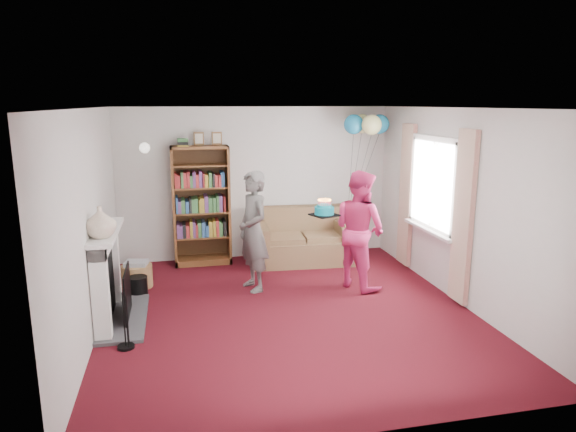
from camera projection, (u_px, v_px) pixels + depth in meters
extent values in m
plane|color=#35070C|center=(288.00, 312.00, 6.42)|extent=(5.00, 5.00, 0.00)
cube|color=silver|center=(256.00, 183.00, 8.55)|extent=(4.50, 0.02, 2.50)
cube|color=silver|center=(89.00, 224.00, 5.68)|extent=(0.02, 5.00, 2.50)
cube|color=silver|center=(459.00, 206.00, 6.62)|extent=(0.02, 5.00, 2.50)
cube|color=white|center=(288.00, 108.00, 5.88)|extent=(4.50, 5.00, 0.01)
cube|color=#3F3F42|center=(123.00, 318.00, 6.19)|extent=(0.55, 1.40, 0.04)
cube|color=white|center=(100.00, 295.00, 5.52)|extent=(0.18, 0.14, 1.06)
cube|color=white|center=(112.00, 265.00, 6.57)|extent=(0.18, 0.14, 1.06)
cube|color=white|center=(104.00, 240.00, 5.95)|extent=(0.18, 1.24, 0.16)
cube|color=white|center=(106.00, 232.00, 5.93)|extent=(0.28, 1.35, 0.05)
cube|color=black|center=(105.00, 283.00, 6.05)|extent=(0.10, 0.80, 0.86)
cube|color=black|center=(127.00, 293.00, 6.14)|extent=(0.02, 0.70, 0.60)
cylinder|color=black|center=(124.00, 320.00, 5.40)|extent=(0.18, 0.18, 0.64)
cylinder|color=black|center=(138.00, 286.00, 6.96)|extent=(0.26, 0.26, 0.26)
cube|color=white|center=(436.00, 139.00, 7.01)|extent=(0.08, 1.30, 0.08)
cube|color=white|center=(431.00, 228.00, 7.28)|extent=(0.08, 1.30, 0.08)
cube|color=white|center=(436.00, 184.00, 7.15)|extent=(0.01, 1.15, 1.20)
cube|color=white|center=(429.00, 230.00, 7.28)|extent=(0.14, 1.32, 0.04)
cube|color=#C0AE91|center=(463.00, 218.00, 6.42)|extent=(0.07, 0.38, 2.20)
cube|color=#C0AE91|center=(406.00, 195.00, 7.99)|extent=(0.07, 0.38, 2.20)
cylinder|color=gold|center=(145.00, 146.00, 7.98)|extent=(0.04, 0.12, 0.04)
sphere|color=white|center=(145.00, 148.00, 7.90)|extent=(0.16, 0.16, 0.16)
cube|color=#472B14|center=(201.00, 204.00, 8.37)|extent=(0.90, 0.04, 1.90)
cube|color=brown|center=(174.00, 207.00, 8.10)|extent=(0.04, 0.42, 1.90)
cube|color=brown|center=(228.00, 205.00, 8.28)|extent=(0.04, 0.42, 1.90)
cube|color=brown|center=(199.00, 147.00, 7.99)|extent=(0.90, 0.42, 0.04)
cube|color=brown|center=(203.00, 260.00, 8.38)|extent=(0.90, 0.42, 0.10)
cube|color=brown|center=(203.00, 236.00, 8.30)|extent=(0.82, 0.38, 0.03)
cube|color=brown|center=(202.00, 212.00, 8.21)|extent=(0.82, 0.38, 0.02)
cube|color=brown|center=(201.00, 187.00, 8.12)|extent=(0.82, 0.38, 0.02)
cube|color=brown|center=(200.00, 165.00, 8.05)|extent=(0.82, 0.38, 0.02)
cube|color=maroon|center=(183.00, 142.00, 7.90)|extent=(0.16, 0.22, 0.12)
cube|color=brown|center=(199.00, 139.00, 8.01)|extent=(0.16, 0.02, 0.20)
cube|color=brown|center=(217.00, 138.00, 8.07)|extent=(0.16, 0.02, 0.20)
cube|color=brown|center=(302.00, 250.00, 8.43)|extent=(1.64, 0.87, 0.39)
cube|color=brown|center=(298.00, 226.00, 8.65)|extent=(1.64, 0.24, 0.68)
cube|color=brown|center=(260.00, 241.00, 8.24)|extent=(0.24, 0.82, 0.53)
cube|color=brown|center=(343.00, 236.00, 8.53)|extent=(0.24, 0.82, 0.53)
cube|color=brown|center=(281.00, 239.00, 8.23)|extent=(0.70, 0.57, 0.12)
cube|color=brown|center=(325.00, 237.00, 8.38)|extent=(0.70, 0.57, 0.12)
cylinder|color=#9C7248|center=(137.00, 276.00, 7.26)|extent=(0.43, 0.43, 0.32)
cube|color=beige|center=(136.00, 263.00, 7.22)|extent=(0.30, 0.24, 0.06)
imported|color=black|center=(253.00, 231.00, 7.04)|extent=(0.55, 0.69, 1.67)
imported|color=#C92861|center=(359.00, 229.00, 7.16)|extent=(0.92, 1.00, 1.66)
cube|color=black|center=(324.00, 215.00, 6.93)|extent=(0.32, 0.32, 0.02)
cylinder|color=#0C8393|center=(324.00, 211.00, 6.91)|extent=(0.26, 0.26, 0.10)
cylinder|color=#0C8393|center=(324.00, 206.00, 6.90)|extent=(0.19, 0.19, 0.04)
cylinder|color=#DF638F|center=(330.00, 203.00, 6.91)|extent=(0.01, 0.01, 0.09)
sphere|color=orange|center=(330.00, 200.00, 6.90)|extent=(0.02, 0.02, 0.02)
cylinder|color=#DF638F|center=(329.00, 203.00, 6.94)|extent=(0.01, 0.01, 0.09)
sphere|color=orange|center=(329.00, 199.00, 6.93)|extent=(0.02, 0.02, 0.02)
cylinder|color=#DF638F|center=(327.00, 203.00, 6.96)|extent=(0.01, 0.01, 0.09)
sphere|color=orange|center=(328.00, 199.00, 6.95)|extent=(0.02, 0.02, 0.02)
cylinder|color=#DF638F|center=(325.00, 203.00, 6.97)|extent=(0.01, 0.01, 0.09)
sphere|color=orange|center=(326.00, 199.00, 6.96)|extent=(0.02, 0.02, 0.02)
cylinder|color=#DF638F|center=(323.00, 203.00, 6.97)|extent=(0.01, 0.01, 0.09)
sphere|color=orange|center=(323.00, 199.00, 6.96)|extent=(0.02, 0.02, 0.02)
cylinder|color=#DF638F|center=(321.00, 203.00, 6.96)|extent=(0.01, 0.01, 0.09)
sphere|color=orange|center=(321.00, 199.00, 6.95)|extent=(0.02, 0.02, 0.02)
cylinder|color=#DF638F|center=(320.00, 203.00, 6.94)|extent=(0.01, 0.01, 0.09)
sphere|color=orange|center=(320.00, 199.00, 6.93)|extent=(0.02, 0.02, 0.02)
cylinder|color=#DF638F|center=(319.00, 203.00, 6.92)|extent=(0.01, 0.01, 0.09)
sphere|color=orange|center=(319.00, 200.00, 6.91)|extent=(0.02, 0.02, 0.02)
cylinder|color=#DF638F|center=(319.00, 204.00, 6.89)|extent=(0.01, 0.01, 0.09)
sphere|color=orange|center=(319.00, 200.00, 6.88)|extent=(0.02, 0.02, 0.02)
cylinder|color=#DF638F|center=(319.00, 204.00, 6.86)|extent=(0.01, 0.01, 0.09)
sphere|color=orange|center=(319.00, 200.00, 6.85)|extent=(0.02, 0.02, 0.02)
cylinder|color=#DF638F|center=(320.00, 204.00, 6.84)|extent=(0.01, 0.01, 0.09)
sphere|color=orange|center=(320.00, 201.00, 6.83)|extent=(0.02, 0.02, 0.02)
cylinder|color=#DF638F|center=(322.00, 205.00, 6.82)|extent=(0.01, 0.01, 0.09)
sphere|color=orange|center=(322.00, 201.00, 6.81)|extent=(0.02, 0.02, 0.02)
cylinder|color=#DF638F|center=(324.00, 205.00, 6.82)|extent=(0.01, 0.01, 0.09)
sphere|color=orange|center=(325.00, 201.00, 6.81)|extent=(0.02, 0.02, 0.02)
cylinder|color=#DF638F|center=(327.00, 205.00, 6.82)|extent=(0.01, 0.01, 0.09)
sphere|color=orange|center=(327.00, 201.00, 6.81)|extent=(0.02, 0.02, 0.02)
cylinder|color=#DF638F|center=(328.00, 205.00, 6.83)|extent=(0.01, 0.01, 0.09)
sphere|color=orange|center=(329.00, 201.00, 6.82)|extent=(0.02, 0.02, 0.02)
cylinder|color=#DF638F|center=(330.00, 204.00, 6.86)|extent=(0.01, 0.01, 0.09)
sphere|color=orange|center=(330.00, 201.00, 6.84)|extent=(0.02, 0.02, 0.02)
cylinder|color=#DF638F|center=(330.00, 204.00, 6.88)|extent=(0.01, 0.01, 0.09)
sphere|color=orange|center=(330.00, 200.00, 6.87)|extent=(0.02, 0.02, 0.02)
sphere|color=#3F3F3F|center=(347.00, 223.00, 8.28)|extent=(0.02, 0.02, 0.02)
sphere|color=teal|center=(379.00, 124.00, 8.32)|extent=(0.32, 0.32, 0.32)
sphere|color=#E6ED91|center=(362.00, 124.00, 8.49)|extent=(0.32, 0.32, 0.32)
sphere|color=teal|center=(354.00, 124.00, 8.23)|extent=(0.32, 0.32, 0.32)
sphere|color=#E6ED91|center=(372.00, 125.00, 8.07)|extent=(0.32, 0.32, 0.32)
imported|color=beige|center=(100.00, 222.00, 5.55)|extent=(0.38, 0.38, 0.34)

